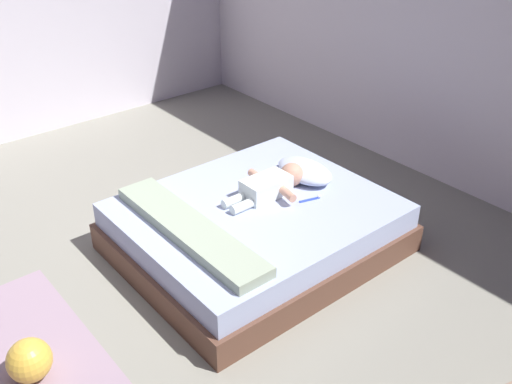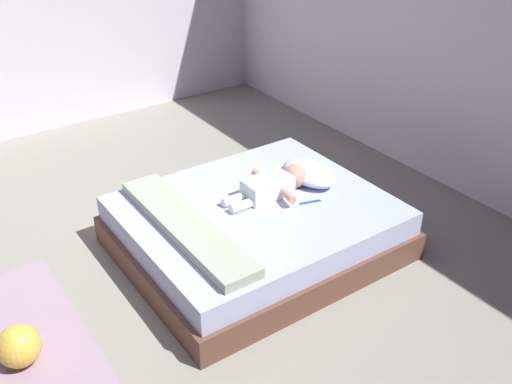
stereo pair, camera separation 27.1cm
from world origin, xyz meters
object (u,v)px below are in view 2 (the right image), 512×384
at_px(toy_ball, 19,346).
at_px(baby, 274,185).
at_px(toothbrush, 312,201).
at_px(pillow, 309,173).
at_px(bed, 256,228).

bearing_deg(toy_ball, baby, 95.98).
relative_size(toothbrush, toy_ball, 0.69).
bearing_deg(pillow, toy_ball, -84.52).
relative_size(bed, pillow, 3.73).
xyz_separation_m(pillow, baby, (0.02, -0.33, 0.01)).
distance_m(pillow, toy_ball, 2.19).
xyz_separation_m(bed, pillow, (-0.06, 0.51, 0.24)).
bearing_deg(pillow, baby, -87.37).
distance_m(bed, toy_ball, 1.66).
relative_size(pillow, toothbrush, 2.91).
height_order(pillow, toy_ball, pillow).
xyz_separation_m(bed, toothbrush, (0.19, 0.33, 0.19)).
bearing_deg(toy_ball, toothbrush, 88.56).
bearing_deg(toy_ball, pillow, 95.48).
height_order(pillow, toothbrush, pillow).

